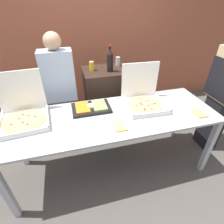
{
  "coord_description": "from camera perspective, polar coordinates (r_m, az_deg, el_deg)",
  "views": [
    {
      "loc": [
        -0.41,
        -1.53,
        1.95
      ],
      "look_at": [
        0.0,
        0.0,
        0.89
      ],
      "focal_mm": 28.0,
      "sensor_mm": 36.0,
      "label": 1
    }
  ],
  "objects": [
    {
      "name": "paper_plate_front_center",
      "position": [
        2.18,
        26.46,
        -0.43
      ],
      "size": [
        0.22,
        0.22,
        0.03
      ],
      "color": "white",
      "rests_on": "buffet_table"
    },
    {
      "name": "pizza_box_far_left",
      "position": [
        2.14,
        10.32,
        4.47
      ],
      "size": [
        0.49,
        0.5,
        0.46
      ],
      "rotation": [
        0.0,
        0.0,
        -0.05
      ],
      "color": "white",
      "rests_on": "buffet_table"
    },
    {
      "name": "soda_bottle",
      "position": [
        2.4,
        -0.66,
        16.5
      ],
      "size": [
        0.08,
        0.08,
        0.34
      ],
      "color": "black",
      "rests_on": "sideboard_podium"
    },
    {
      "name": "soda_can_silver",
      "position": [
        2.66,
        1.92,
        16.24
      ],
      "size": [
        0.07,
        0.07,
        0.12
      ],
      "color": "silver",
      "rests_on": "sideboard_podium"
    },
    {
      "name": "brick_wall_behind",
      "position": [
        3.3,
        -8.4,
        23.91
      ],
      "size": [
        10.0,
        0.06,
        2.8
      ],
      "color": "#9E5138",
      "rests_on": "ground_plane"
    },
    {
      "name": "buffet_table",
      "position": [
        1.99,
        0.0,
        -3.48
      ],
      "size": [
        2.36,
        0.81,
        0.84
      ],
      "color": "#A8AAB2",
      "rests_on": "ground_plane"
    },
    {
      "name": "soda_can_colored",
      "position": [
        2.48,
        -6.66,
        14.7
      ],
      "size": [
        0.07,
        0.07,
        0.12
      ],
      "color": "gold",
      "rests_on": "sideboard_podium"
    },
    {
      "name": "pizza_box_near_left",
      "position": [
        2.06,
        -26.96,
        -0.23
      ],
      "size": [
        0.52,
        0.53,
        0.48
      ],
      "rotation": [
        0.0,
        0.0,
        0.08
      ],
      "color": "white",
      "rests_on": "buffet_table"
    },
    {
      "name": "person_guest_plaid",
      "position": [
        2.46,
        -16.13,
        5.77
      ],
      "size": [
        0.4,
        0.22,
        1.62
      ],
      "rotation": [
        0.0,
        0.0,
        3.14
      ],
      "color": "slate",
      "rests_on": "ground_plane"
    },
    {
      "name": "veggie_tray",
      "position": [
        2.05,
        -6.82,
        1.48
      ],
      "size": [
        0.44,
        0.3,
        0.05
      ],
      "color": "black",
      "rests_on": "buffet_table"
    },
    {
      "name": "sideboard_podium",
      "position": [
        2.75,
        -1.98,
        3.0
      ],
      "size": [
        0.63,
        0.51,
        1.09
      ],
      "color": "black",
      "rests_on": "ground_plane"
    },
    {
      "name": "paper_plate_front_left",
      "position": [
        1.77,
        2.5,
        -4.71
      ],
      "size": [
        0.26,
        0.26,
        0.03
      ],
      "color": "white",
      "rests_on": "buffet_table"
    },
    {
      "name": "ground_plane",
      "position": [
        2.51,
        0.0,
        -17.13
      ],
      "size": [
        16.0,
        16.0,
        0.0
      ],
      "primitive_type": "plane",
      "color": "#514C47"
    }
  ]
}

